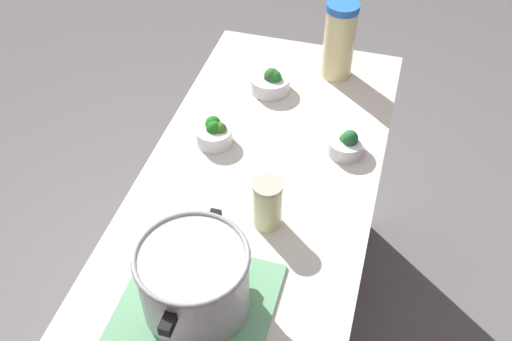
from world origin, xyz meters
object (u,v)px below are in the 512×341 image
lemonade_pitcher (339,40)px  broccoli_bowl_center (215,133)px  cooking_pot (194,279)px  mason_jar (267,204)px  broccoli_bowl_back (271,82)px  broccoli_bowl_front (346,144)px

lemonade_pitcher → broccoli_bowl_center: (-0.41, 0.27, -0.09)m
cooking_pot → mason_jar: 0.28m
mason_jar → broccoli_bowl_back: size_ratio=1.10×
lemonade_pitcher → broccoli_bowl_back: bearing=127.8°
broccoli_bowl_back → broccoli_bowl_center: bearing=162.0°
broccoli_bowl_front → broccoli_bowl_center: bearing=99.3°
cooking_pot → broccoli_bowl_front: 0.62m
broccoli_bowl_front → cooking_pot: bearing=158.4°
cooking_pot → broccoli_bowl_back: cooking_pot is taller
broccoli_bowl_front → broccoli_bowl_back: bearing=51.7°
mason_jar → broccoli_bowl_front: mason_jar is taller
cooking_pot → lemonade_pitcher: size_ratio=1.23×
mason_jar → broccoli_bowl_center: bearing=41.5°
cooking_pot → broccoli_bowl_back: bearing=3.2°
broccoli_bowl_center → broccoli_bowl_front: bearing=-80.7°
broccoli_bowl_front → broccoli_bowl_back: 0.35m
cooking_pot → broccoli_bowl_center: bearing=14.5°
broccoli_bowl_front → broccoli_bowl_center: 0.37m
lemonade_pitcher → broccoli_bowl_back: lemonade_pitcher is taller
broccoli_bowl_front → broccoli_bowl_center: broccoli_bowl_front is taller
mason_jar → broccoli_bowl_back: bearing=13.9°
broccoli_bowl_center → broccoli_bowl_back: size_ratio=0.83×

